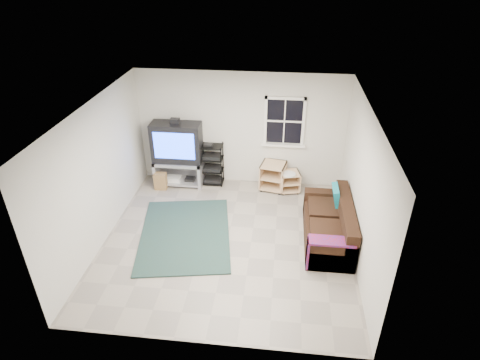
# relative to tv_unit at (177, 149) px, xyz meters

# --- Properties ---
(room) EXTENTS (4.60, 4.62, 4.60)m
(room) POSITION_rel_tv_unit_xyz_m (2.35, 0.26, 0.59)
(room) COLOR gray
(room) RESTS_ON ground
(tv_unit) EXTENTS (1.10, 0.55, 1.62)m
(tv_unit) POSITION_rel_tv_unit_xyz_m (0.00, 0.00, 0.00)
(tv_unit) COLOR #A4A4AC
(tv_unit) RESTS_ON ground
(av_rack) EXTENTS (0.50, 0.36, 1.00)m
(av_rack) POSITION_rel_tv_unit_xyz_m (0.76, 0.09, -0.45)
(av_rack) COLOR black
(av_rack) RESTS_ON ground
(side_table_left) EXTENTS (0.62, 0.62, 0.62)m
(side_table_left) POSITION_rel_tv_unit_xyz_m (2.18, 0.05, -0.55)
(side_table_left) COLOR tan
(side_table_left) RESTS_ON ground
(side_table_right) EXTENTS (0.51, 0.51, 0.49)m
(side_table_right) POSITION_rel_tv_unit_xyz_m (2.53, -0.03, -0.61)
(side_table_right) COLOR tan
(side_table_right) RESTS_ON ground
(sofa) EXTENTS (0.83, 1.88, 0.86)m
(sofa) POSITION_rel_tv_unit_xyz_m (3.30, -1.75, -0.58)
(sofa) COLOR black
(sofa) RESTS_ON ground
(shag_rug) EXTENTS (2.06, 2.57, 0.03)m
(shag_rug) POSITION_rel_tv_unit_xyz_m (0.57, -1.91, -0.87)
(shag_rug) COLOR black
(shag_rug) RESTS_ON ground
(paper_bag) EXTENTS (0.28, 0.19, 0.39)m
(paper_bag) POSITION_rel_tv_unit_xyz_m (-0.37, -0.29, -0.69)
(paper_bag) COLOR olive
(paper_bag) RESTS_ON ground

